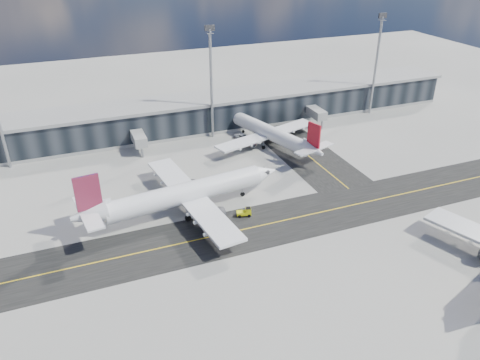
{
  "coord_description": "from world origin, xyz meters",
  "views": [
    {
      "loc": [
        -35.7,
        -62.73,
        49.08
      ],
      "look_at": [
        -5.67,
        13.64,
        5.0
      ],
      "focal_mm": 35.0,
      "sensor_mm": 36.0,
      "label": 1
    }
  ],
  "objects_px": {
    "airliner_redtail": "(271,133)",
    "service_van": "(243,137)",
    "airliner_af": "(182,194)",
    "baggage_tug": "(245,212)"
  },
  "relations": [
    {
      "from": "airliner_redtail",
      "to": "service_van",
      "type": "height_order",
      "value": "airliner_redtail"
    },
    {
      "from": "airliner_af",
      "to": "baggage_tug",
      "type": "relative_size",
      "value": 14.02
    },
    {
      "from": "service_van",
      "to": "airliner_af",
      "type": "bearing_deg",
      "value": -149.68
    },
    {
      "from": "service_van",
      "to": "baggage_tug",
      "type": "bearing_deg",
      "value": -131.16
    },
    {
      "from": "airliner_af",
      "to": "service_van",
      "type": "bearing_deg",
      "value": 133.12
    },
    {
      "from": "airliner_af",
      "to": "service_van",
      "type": "height_order",
      "value": "airliner_af"
    },
    {
      "from": "airliner_redtail",
      "to": "baggage_tug",
      "type": "xyz_separation_m",
      "value": [
        -18.5,
        -28.47,
        -2.63
      ]
    },
    {
      "from": "airliner_redtail",
      "to": "service_van",
      "type": "bearing_deg",
      "value": 111.92
    },
    {
      "from": "airliner_af",
      "to": "airliner_redtail",
      "type": "distance_m",
      "value": 37.22
    },
    {
      "from": "airliner_redtail",
      "to": "service_van",
      "type": "relative_size",
      "value": 6.8
    }
  ]
}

